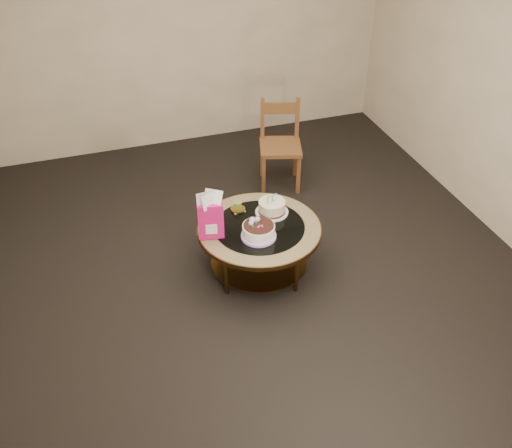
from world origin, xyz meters
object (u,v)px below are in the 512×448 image
object	(u,v)px
cream_cake	(272,207)
gift_bag	(210,215)
coffee_table	(259,234)
dining_chair	(280,144)
decorated_cake	(258,232)

from	to	relation	value
cream_cake	gift_bag	world-z (taller)	gift_bag
coffee_table	cream_cake	world-z (taller)	cream_cake
gift_bag	dining_chair	bearing A→B (deg)	60.98
coffee_table	dining_chair	world-z (taller)	dining_chair
gift_bag	dining_chair	size ratio (longest dim) A/B	0.45
coffee_table	cream_cake	distance (m)	0.26
decorated_cake	cream_cake	bearing A→B (deg)	52.86
cream_cake	dining_chair	bearing A→B (deg)	50.40
gift_bag	cream_cake	bearing A→B (deg)	24.91
decorated_cake	gift_bag	distance (m)	0.40
decorated_cake	gift_bag	xyz separation A→B (m)	(-0.35, 0.14, 0.14)
coffee_table	gift_bag	size ratio (longest dim) A/B	2.56
decorated_cake	dining_chair	distance (m)	1.55
coffee_table	gift_bag	world-z (taller)	gift_bag
decorated_cake	dining_chair	size ratio (longest dim) A/B	0.32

